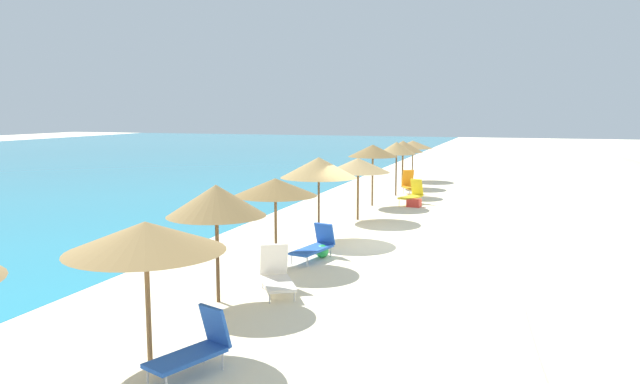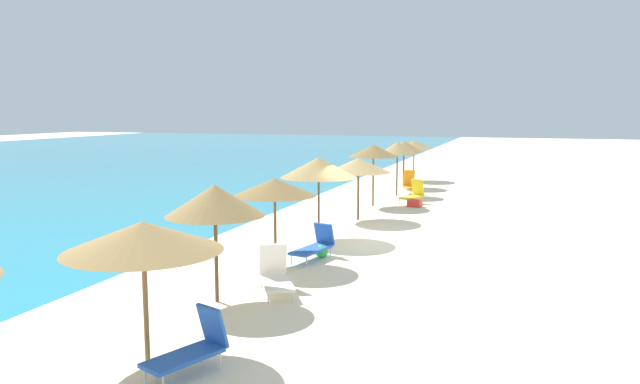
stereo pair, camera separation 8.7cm
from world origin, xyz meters
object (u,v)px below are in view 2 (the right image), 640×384
beach_umbrella_10 (414,145)px  cooler_box (415,203)px  lounge_chair_4 (411,184)px  beach_umbrella_3 (215,200)px  lounge_chair_0 (413,194)px  beach_umbrella_5 (319,168)px  lounge_chair_1 (275,275)px  beach_umbrella_2 (143,237)px  beach_umbrella_7 (373,151)px  beach_umbrella_4 (275,187)px  lounge_chair_3 (315,245)px  beach_umbrella_9 (404,147)px  beach_umbrella_8 (397,148)px  lounge_chair_2 (193,347)px  beach_umbrella_6 (358,165)px  beach_ball (322,251)px

beach_umbrella_10 → cooler_box: 10.55m
beach_umbrella_10 → lounge_chair_4: (-6.20, -0.97, -1.69)m
beach_umbrella_3 → lounge_chair_0: bearing=-5.9°
beach_umbrella_5 → lounge_chair_1: 6.42m
beach_umbrella_2 → beach_umbrella_7: size_ratio=0.97×
beach_umbrella_2 → beach_umbrella_3: 3.33m
lounge_chair_1 → cooler_box: bearing=-124.9°
beach_umbrella_4 → beach_umbrella_10: size_ratio=1.00×
beach_umbrella_2 → beach_umbrella_5: 10.41m
beach_umbrella_3 → lounge_chair_3: bearing=-9.9°
beach_umbrella_9 → lounge_chair_0: (-5.90, -1.60, -1.81)m
beach_umbrella_2 → beach_umbrella_9: bearing=0.9°
beach_umbrella_2 → beach_umbrella_10: bearing=1.0°
beach_umbrella_8 → beach_umbrella_10: beach_umbrella_8 is taller
cooler_box → lounge_chair_2: bearing=178.7°
beach_umbrella_9 → beach_umbrella_6: bearing=-178.6°
beach_umbrella_8 → beach_ball: beach_umbrella_8 is taller
lounge_chair_0 → lounge_chair_2: (-19.14, 0.20, -0.03)m
lounge_chair_2 → lounge_chair_3: bearing=-64.1°
beach_umbrella_4 → beach_umbrella_7: 11.21m
beach_umbrella_2 → lounge_chair_1: (4.37, -0.53, -1.76)m
beach_umbrella_6 → lounge_chair_1: beach_umbrella_6 is taller
beach_umbrella_10 → beach_umbrella_3: bearing=-179.9°
beach_umbrella_5 → beach_umbrella_7: 7.56m
beach_umbrella_9 → lounge_chair_3: beach_umbrella_9 is taller
beach_umbrella_4 → lounge_chair_3: (1.00, -0.81, -1.79)m
beach_ball → cooler_box: bearing=-5.1°
beach_umbrella_4 → beach_umbrella_10: beach_umbrella_10 is taller
lounge_chair_0 → beach_umbrella_3: bearing=103.5°
beach_umbrella_7 → lounge_chair_3: (-10.21, -0.79, -2.08)m
beach_umbrella_6 → lounge_chair_1: size_ratio=1.58×
beach_umbrella_6 → lounge_chair_1: (-9.92, -0.68, -1.74)m
beach_umbrella_8 → lounge_chair_3: beach_umbrella_8 is taller
lounge_chair_0 → beach_umbrella_5: bearing=98.6°
lounge_chair_4 → beach_umbrella_10: bearing=-108.1°
cooler_box → beach_umbrella_7: bearing=97.8°
beach_umbrella_3 → lounge_chair_1: (1.07, -0.97, -1.89)m
beach_umbrella_5 → lounge_chair_1: bearing=-170.7°
lounge_chair_2 → lounge_chair_1: bearing=-63.1°
beach_umbrella_5 → lounge_chair_4: beach_umbrella_5 is taller
lounge_chair_1 → lounge_chair_2: (-4.55, -0.46, 0.02)m
beach_umbrella_2 → beach_umbrella_10: beach_umbrella_2 is taller
beach_umbrella_8 → lounge_chair_3: bearing=-178.2°
lounge_chair_3 → beach_ball: lounge_chair_3 is taller
beach_umbrella_8 → lounge_chair_3: (-13.77, -0.43, -2.00)m
beach_umbrella_3 → lounge_chair_1: size_ratio=1.69×
beach_umbrella_7 → beach_umbrella_2: bearing=-178.6°
beach_umbrella_8 → beach_umbrella_9: size_ratio=1.04×
beach_umbrella_6 → beach_ball: beach_umbrella_6 is taller
beach_umbrella_7 → lounge_chair_2: bearing=-175.4°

